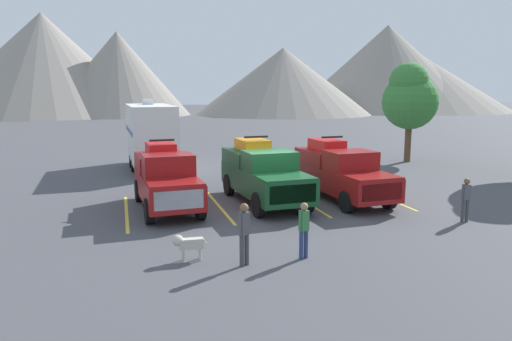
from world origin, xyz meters
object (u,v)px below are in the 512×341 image
object	(u,v)px
camper_trailer_a	(151,133)
pickup_truck_c	(340,171)
pickup_truck_a	(166,178)
person_c	(244,230)
pickup_truck_b	(263,173)
person_a	(304,227)
dog	(186,243)
person_b	(466,197)

from	to	relation	value
camper_trailer_a	pickup_truck_c	bearing A→B (deg)	-54.29
camper_trailer_a	pickup_truck_a	bearing A→B (deg)	-90.31
person_c	pickup_truck_b	bearing A→B (deg)	69.74
camper_trailer_a	person_a	bearing A→B (deg)	-79.54
pickup_truck_c	person_a	bearing A→B (deg)	-122.71
pickup_truck_c	dog	world-z (taller)	pickup_truck_c
pickup_truck_c	camper_trailer_a	distance (m)	12.30
camper_trailer_a	person_a	xyz separation A→B (m)	(3.03, -16.40, -1.18)
camper_trailer_a	person_a	distance (m)	16.72
camper_trailer_a	dog	distance (m)	15.80
camper_trailer_a	person_b	distance (m)	17.51
person_a	dog	distance (m)	3.21
pickup_truck_c	person_c	size ratio (longest dim) A/B	3.46
camper_trailer_a	person_c	bearing A→B (deg)	-85.37
camper_trailer_a	person_a	world-z (taller)	camper_trailer_a
dog	pickup_truck_a	bearing A→B (deg)	89.74
pickup_truck_b	person_a	distance (m)	6.77
pickup_truck_b	pickup_truck_a	bearing A→B (deg)	-179.74
pickup_truck_b	camper_trailer_a	distance (m)	10.46
camper_trailer_a	dog	size ratio (longest dim) A/B	7.88
pickup_truck_c	person_c	xyz separation A→B (m)	(-5.83, -6.52, -0.20)
person_a	person_c	bearing A→B (deg)	-177.09
pickup_truck_a	person_c	xyz separation A→B (m)	(1.39, -6.78, -0.24)
pickup_truck_b	person_c	distance (m)	7.25
pickup_truck_b	pickup_truck_c	world-z (taller)	pickup_truck_b
person_a	pickup_truck_c	bearing A→B (deg)	57.29
pickup_truck_a	pickup_truck_b	size ratio (longest dim) A/B	0.91
pickup_truck_b	person_a	xyz separation A→B (m)	(-0.82, -6.71, -0.32)
person_b	camper_trailer_a	bearing A→B (deg)	124.01
pickup_truck_b	person_c	size ratio (longest dim) A/B	3.49
pickup_truck_a	pickup_truck_b	bearing A→B (deg)	0.26
person_a	pickup_truck_a	bearing A→B (deg)	114.70
camper_trailer_a	person_a	size ratio (longest dim) A/B	4.75
pickup_truck_c	pickup_truck_a	bearing A→B (deg)	177.98
pickup_truck_c	camper_trailer_a	world-z (taller)	camper_trailer_a
pickup_truck_b	pickup_truck_c	distance (m)	3.33
pickup_truck_a	pickup_truck_c	xyz separation A→B (m)	(7.21, -0.25, -0.04)
pickup_truck_b	dog	size ratio (longest dim) A/B	6.20
pickup_truck_b	person_c	xyz separation A→B (m)	(-2.51, -6.80, -0.25)
pickup_truck_a	person_a	distance (m)	7.37
pickup_truck_b	person_a	size ratio (longest dim) A/B	3.74
person_b	person_c	world-z (taller)	person_c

